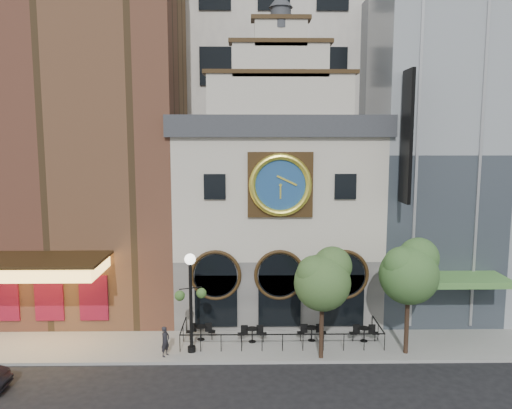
{
  "coord_description": "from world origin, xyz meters",
  "views": [
    {
      "loc": [
        -1.75,
        -23.36,
        11.12
      ],
      "look_at": [
        -1.3,
        6.0,
        7.18
      ],
      "focal_mm": 35.0,
      "sensor_mm": 36.0,
      "label": 1
    }
  ],
  "objects_px": {
    "bistro_0": "(201,332)",
    "bistro_2": "(312,332)",
    "tree_left": "(323,278)",
    "tree_right": "(410,270)",
    "pedestrian": "(165,341)",
    "bistro_3": "(364,333)",
    "bistro_1": "(252,334)",
    "lamppost": "(191,292)"
  },
  "relations": [
    {
      "from": "bistro_0",
      "to": "bistro_2",
      "type": "distance_m",
      "value": 6.05
    },
    {
      "from": "tree_left",
      "to": "tree_right",
      "type": "distance_m",
      "value": 4.47
    },
    {
      "from": "bistro_0",
      "to": "pedestrian",
      "type": "relative_size",
      "value": 1.03
    },
    {
      "from": "bistro_0",
      "to": "bistro_2",
      "type": "xyz_separation_m",
      "value": [
        6.04,
        -0.23,
        0.0
      ]
    },
    {
      "from": "bistro_2",
      "to": "bistro_3",
      "type": "height_order",
      "value": "same"
    },
    {
      "from": "bistro_3",
      "to": "pedestrian",
      "type": "height_order",
      "value": "pedestrian"
    },
    {
      "from": "bistro_3",
      "to": "tree_right",
      "type": "height_order",
      "value": "tree_right"
    },
    {
      "from": "tree_right",
      "to": "bistro_0",
      "type": "bearing_deg",
      "value": 170.45
    },
    {
      "from": "bistro_1",
      "to": "bistro_2",
      "type": "xyz_separation_m",
      "value": [
        3.24,
        0.12,
        0.0
      ]
    },
    {
      "from": "bistro_2",
      "to": "pedestrian",
      "type": "xyz_separation_m",
      "value": [
        -7.64,
        -1.78,
        0.3
      ]
    },
    {
      "from": "bistro_3",
      "to": "bistro_2",
      "type": "bearing_deg",
      "value": 177.58
    },
    {
      "from": "bistro_1",
      "to": "lamppost",
      "type": "bearing_deg",
      "value": -159.22
    },
    {
      "from": "bistro_1",
      "to": "bistro_2",
      "type": "distance_m",
      "value": 3.24
    },
    {
      "from": "bistro_3",
      "to": "pedestrian",
      "type": "distance_m",
      "value": 10.61
    },
    {
      "from": "lamppost",
      "to": "bistro_0",
      "type": "bearing_deg",
      "value": 56.55
    },
    {
      "from": "bistro_1",
      "to": "pedestrian",
      "type": "height_order",
      "value": "pedestrian"
    },
    {
      "from": "bistro_1",
      "to": "lamppost",
      "type": "distance_m",
      "value": 4.33
    },
    {
      "from": "bistro_1",
      "to": "tree_right",
      "type": "xyz_separation_m",
      "value": [
        7.93,
        -1.46,
        3.9
      ]
    },
    {
      "from": "bistro_2",
      "to": "lamppost",
      "type": "bearing_deg",
      "value": -168.4
    },
    {
      "from": "bistro_3",
      "to": "lamppost",
      "type": "height_order",
      "value": "lamppost"
    },
    {
      "from": "bistro_0",
      "to": "bistro_3",
      "type": "bearing_deg",
      "value": -2.28
    },
    {
      "from": "bistro_1",
      "to": "bistro_2",
      "type": "relative_size",
      "value": 1.0
    },
    {
      "from": "lamppost",
      "to": "tree_left",
      "type": "xyz_separation_m",
      "value": [
        6.63,
        -0.76,
        0.92
      ]
    },
    {
      "from": "bistro_1",
      "to": "bistro_3",
      "type": "distance_m",
      "value": 6.07
    },
    {
      "from": "pedestrian",
      "to": "lamppost",
      "type": "relative_size",
      "value": 0.3
    },
    {
      "from": "bistro_0",
      "to": "tree_right",
      "type": "xyz_separation_m",
      "value": [
        10.74,
        -1.81,
        3.9
      ]
    },
    {
      "from": "bistro_0",
      "to": "pedestrian",
      "type": "bearing_deg",
      "value": -128.49
    },
    {
      "from": "bistro_2",
      "to": "bistro_3",
      "type": "xyz_separation_m",
      "value": [
        2.83,
        -0.12,
        0.0
      ]
    },
    {
      "from": "pedestrian",
      "to": "tree_right",
      "type": "xyz_separation_m",
      "value": [
        12.33,
        0.2,
        3.59
      ]
    },
    {
      "from": "lamppost",
      "to": "tree_right",
      "type": "distance_m",
      "value": 11.13
    },
    {
      "from": "bistro_1",
      "to": "tree_right",
      "type": "bearing_deg",
      "value": -10.4
    },
    {
      "from": "bistro_1",
      "to": "tree_right",
      "type": "height_order",
      "value": "tree_right"
    },
    {
      "from": "bistro_0",
      "to": "tree_left",
      "type": "height_order",
      "value": "tree_left"
    },
    {
      "from": "bistro_0",
      "to": "tree_left",
      "type": "distance_m",
      "value": 7.64
    },
    {
      "from": "bistro_2",
      "to": "lamppost",
      "type": "relative_size",
      "value": 0.3
    },
    {
      "from": "bistro_3",
      "to": "lamppost",
      "type": "distance_m",
      "value": 9.68
    },
    {
      "from": "bistro_1",
      "to": "bistro_3",
      "type": "xyz_separation_m",
      "value": [
        6.07,
        -0.0,
        0.0
      ]
    },
    {
      "from": "bistro_1",
      "to": "tree_left",
      "type": "distance_m",
      "value": 5.42
    },
    {
      "from": "bistro_2",
      "to": "tree_left",
      "type": "relative_size",
      "value": 0.28
    },
    {
      "from": "lamppost",
      "to": "tree_left",
      "type": "bearing_deg",
      "value": -27.77
    },
    {
      "from": "lamppost",
      "to": "tree_left",
      "type": "height_order",
      "value": "tree_left"
    },
    {
      "from": "bistro_0",
      "to": "bistro_3",
      "type": "height_order",
      "value": "same"
    }
  ]
}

